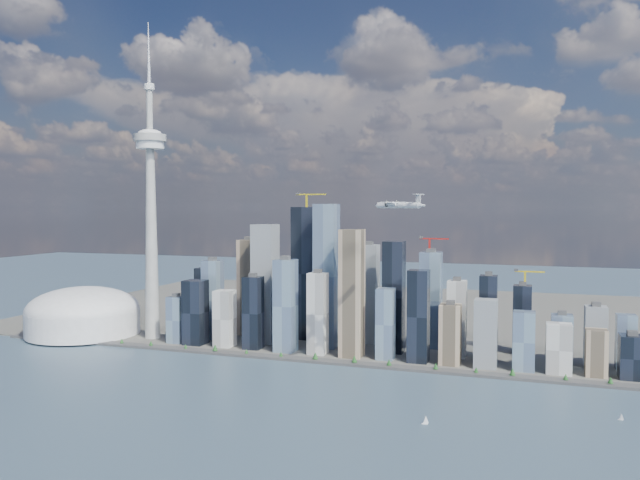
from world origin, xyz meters
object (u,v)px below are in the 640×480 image
(airplane, at_px, (399,205))
(sailboat_east, at_px, (621,418))
(dome_stadium, at_px, (83,314))
(sailboat_west, at_px, (425,421))
(needle_tower, at_px, (151,206))

(airplane, height_order, sailboat_east, airplane)
(airplane, bearing_deg, dome_stadium, -172.14)
(airplane, xyz_separation_m, sailboat_west, (59.82, -144.45, -234.05))
(needle_tower, distance_m, sailboat_west, 640.31)
(airplane, relative_size, sailboat_west, 7.00)
(airplane, relative_size, sailboat_east, 8.73)
(needle_tower, bearing_deg, dome_stadium, -175.91)
(dome_stadium, distance_m, sailboat_west, 720.59)
(airplane, distance_m, sailboat_west, 281.47)
(dome_stadium, distance_m, airplane, 651.38)
(needle_tower, distance_m, dome_stadium, 241.40)
(airplane, bearing_deg, needle_tower, -176.57)
(needle_tower, xyz_separation_m, dome_stadium, (-140.00, -10.00, -196.40))
(needle_tower, height_order, dome_stadium, needle_tower)
(needle_tower, relative_size, airplane, 7.41)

